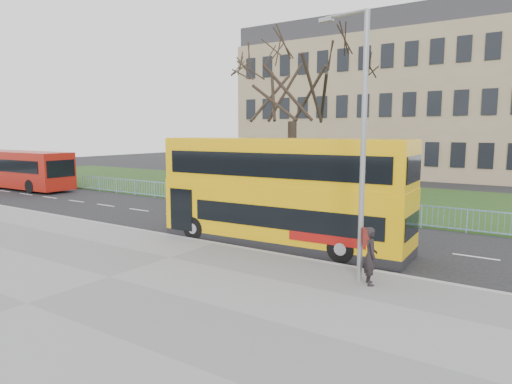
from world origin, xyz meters
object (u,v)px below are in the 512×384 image
pedestrian (370,256)px  yellow_bus (282,189)px  red_bus (17,169)px  street_lamp (360,136)px

pedestrian → yellow_bus: bearing=25.4°
red_bus → pedestrian: (31.63, -6.91, -0.61)m
pedestrian → street_lamp: (-0.48, 0.17, 3.46)m
red_bus → pedestrian: red_bus is taller
street_lamp → pedestrian: bearing=-11.2°
pedestrian → street_lamp: 3.50m
yellow_bus → street_lamp: (4.27, -2.76, 2.16)m
red_bus → pedestrian: bearing=-13.7°
yellow_bus → street_lamp: 5.53m
street_lamp → red_bus: bearing=176.8°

